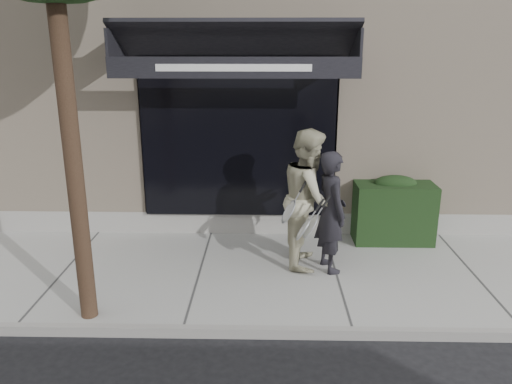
{
  "coord_description": "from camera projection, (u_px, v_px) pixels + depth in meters",
  "views": [
    {
      "loc": [
        -1.03,
        -6.71,
        3.35
      ],
      "look_at": [
        -1.19,
        0.6,
        1.15
      ],
      "focal_mm": 35.0,
      "sensor_mm": 36.0,
      "label": 1
    }
  ],
  "objects": [
    {
      "name": "ground",
      "position": [
        335.0,
        279.0,
        7.37
      ],
      "size": [
        80.0,
        80.0,
        0.0
      ],
      "primitive_type": "plane",
      "color": "black",
      "rests_on": "ground"
    },
    {
      "name": "sidewalk",
      "position": [
        335.0,
        275.0,
        7.35
      ],
      "size": [
        20.0,
        3.0,
        0.12
      ],
      "primitive_type": "cube",
      "color": "#A1A09B",
      "rests_on": "ground"
    },
    {
      "name": "curb",
      "position": [
        353.0,
        333.0,
        5.87
      ],
      "size": [
        20.0,
        0.1,
        0.14
      ],
      "primitive_type": "cube",
      "color": "gray",
      "rests_on": "ground"
    },
    {
      "name": "building_facade",
      "position": [
        312.0,
        70.0,
        11.33
      ],
      "size": [
        14.3,
        8.04,
        5.64
      ],
      "color": "beige",
      "rests_on": "ground"
    },
    {
      "name": "hedge",
      "position": [
        393.0,
        210.0,
        8.35
      ],
      "size": [
        1.3,
        0.7,
        1.14
      ],
      "color": "black",
      "rests_on": "sidewalk"
    },
    {
      "name": "pedestrian_front",
      "position": [
        331.0,
        212.0,
        7.17
      ],
      "size": [
        0.82,
        0.85,
        1.78
      ],
      "color": "black",
      "rests_on": "sidewalk"
    },
    {
      "name": "pedestrian_back",
      "position": [
        309.0,
        198.0,
        7.35
      ],
      "size": [
        0.89,
        1.08,
        2.06
      ],
      "color": "#B6B191",
      "rests_on": "sidewalk"
    }
  ]
}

